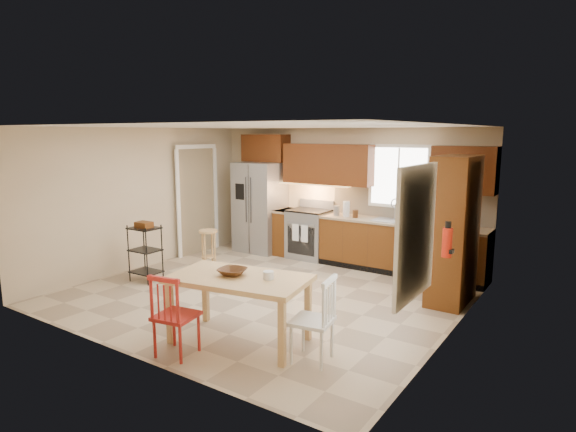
% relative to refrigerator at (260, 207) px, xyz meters
% --- Properties ---
extents(floor, '(5.50, 5.50, 0.00)m').
position_rel_refrigerator_xyz_m(floor, '(1.70, -2.12, -0.91)').
color(floor, tan).
rests_on(floor, ground).
extents(ceiling, '(5.50, 5.00, 0.02)m').
position_rel_refrigerator_xyz_m(ceiling, '(1.70, -2.12, 1.59)').
color(ceiling, silver).
rests_on(ceiling, ground).
extents(wall_back, '(5.50, 0.02, 2.50)m').
position_rel_refrigerator_xyz_m(wall_back, '(1.70, 0.38, 0.34)').
color(wall_back, '#CCB793').
rests_on(wall_back, ground).
extents(wall_front, '(5.50, 0.02, 2.50)m').
position_rel_refrigerator_xyz_m(wall_front, '(1.70, -4.62, 0.34)').
color(wall_front, '#CCB793').
rests_on(wall_front, ground).
extents(wall_left, '(0.02, 5.00, 2.50)m').
position_rel_refrigerator_xyz_m(wall_left, '(-1.05, -2.12, 0.34)').
color(wall_left, '#CCB793').
rests_on(wall_left, ground).
extents(wall_right, '(0.02, 5.00, 2.50)m').
position_rel_refrigerator_xyz_m(wall_right, '(4.45, -2.12, 0.34)').
color(wall_right, '#CCB793').
rests_on(wall_right, ground).
extents(refrigerator, '(0.92, 0.75, 1.82)m').
position_rel_refrigerator_xyz_m(refrigerator, '(0.00, 0.00, 0.00)').
color(refrigerator, gray).
rests_on(refrigerator, floor).
extents(range_stove, '(0.76, 0.63, 0.92)m').
position_rel_refrigerator_xyz_m(range_stove, '(1.15, 0.06, -0.45)').
color(range_stove, gray).
rests_on(range_stove, floor).
extents(base_cabinet_narrow, '(0.30, 0.60, 0.90)m').
position_rel_refrigerator_xyz_m(base_cabinet_narrow, '(0.60, 0.08, -0.46)').
color(base_cabinet_narrow, '#582F10').
rests_on(base_cabinet_narrow, floor).
extents(base_cabinet_run, '(2.92, 0.60, 0.90)m').
position_rel_refrigerator_xyz_m(base_cabinet_run, '(2.99, 0.08, -0.46)').
color(base_cabinet_run, '#582F10').
rests_on(base_cabinet_run, floor).
extents(dishwasher, '(0.60, 0.02, 0.78)m').
position_rel_refrigerator_xyz_m(dishwasher, '(3.55, -0.22, -0.46)').
color(dishwasher, black).
rests_on(dishwasher, floor).
extents(backsplash, '(2.92, 0.03, 0.55)m').
position_rel_refrigerator_xyz_m(backsplash, '(2.99, 0.36, 0.27)').
color(backsplash, '#C5B294').
rests_on(backsplash, wall_back).
extents(upper_over_fridge, '(1.00, 0.35, 0.55)m').
position_rel_refrigerator_xyz_m(upper_over_fridge, '(0.00, 0.20, 1.19)').
color(upper_over_fridge, '#562A0E').
rests_on(upper_over_fridge, wall_back).
extents(upper_left_block, '(1.80, 0.35, 0.75)m').
position_rel_refrigerator_xyz_m(upper_left_block, '(1.45, 0.20, 0.92)').
color(upper_left_block, '#562A0E').
rests_on(upper_left_block, wall_back).
extents(upper_right_block, '(1.00, 0.35, 0.75)m').
position_rel_refrigerator_xyz_m(upper_right_block, '(3.95, 0.20, 0.92)').
color(upper_right_block, '#562A0E').
rests_on(upper_right_block, wall_back).
extents(window_back, '(1.12, 0.04, 1.12)m').
position_rel_refrigerator_xyz_m(window_back, '(2.80, 0.35, 0.74)').
color(window_back, white).
rests_on(window_back, wall_back).
extents(sink, '(0.62, 0.46, 0.16)m').
position_rel_refrigerator_xyz_m(sink, '(2.80, 0.08, -0.05)').
color(sink, gray).
rests_on(sink, base_cabinet_run).
extents(undercab_glow, '(1.60, 0.30, 0.01)m').
position_rel_refrigerator_xyz_m(undercab_glow, '(1.15, 0.17, 0.52)').
color(undercab_glow, '#FFBF66').
rests_on(undercab_glow, wall_back).
extents(soap_bottle, '(0.09, 0.09, 0.19)m').
position_rel_refrigerator_xyz_m(soap_bottle, '(3.18, -0.02, 0.09)').
color(soap_bottle, red).
rests_on(soap_bottle, base_cabinet_run).
extents(paper_towel, '(0.12, 0.12, 0.28)m').
position_rel_refrigerator_xyz_m(paper_towel, '(1.95, 0.03, 0.13)').
color(paper_towel, silver).
rests_on(paper_towel, base_cabinet_run).
extents(canister_steel, '(0.11, 0.11, 0.18)m').
position_rel_refrigerator_xyz_m(canister_steel, '(1.75, 0.03, 0.08)').
color(canister_steel, gray).
rests_on(canister_steel, base_cabinet_run).
extents(canister_wood, '(0.10, 0.10, 0.14)m').
position_rel_refrigerator_xyz_m(canister_wood, '(2.15, -0.00, 0.06)').
color(canister_wood, '#452B12').
rests_on(canister_wood, base_cabinet_run).
extents(pantry, '(0.50, 0.95, 2.10)m').
position_rel_refrigerator_xyz_m(pantry, '(4.13, -0.93, 0.14)').
color(pantry, '#582F10').
rests_on(pantry, floor).
extents(fire_extinguisher, '(0.12, 0.12, 0.36)m').
position_rel_refrigerator_xyz_m(fire_extinguisher, '(4.33, -1.98, 0.19)').
color(fire_extinguisher, red).
rests_on(fire_extinguisher, wall_right).
extents(window_right, '(0.04, 1.02, 1.32)m').
position_rel_refrigerator_xyz_m(window_right, '(4.38, -3.27, 0.54)').
color(window_right, white).
rests_on(window_right, wall_right).
extents(doorway, '(0.04, 0.95, 2.10)m').
position_rel_refrigerator_xyz_m(doorway, '(-0.97, -0.82, 0.14)').
color(doorway, '#8C7A59').
rests_on(doorway, wall_left).
extents(dining_table, '(1.71, 1.15, 0.77)m').
position_rel_refrigerator_xyz_m(dining_table, '(2.47, -3.66, -0.52)').
color(dining_table, tan).
rests_on(dining_table, floor).
extents(chair_red, '(0.50, 0.50, 0.93)m').
position_rel_refrigerator_xyz_m(chair_red, '(2.12, -4.31, -0.45)').
color(chair_red, '#A62019').
rests_on(chair_red, floor).
extents(chair_white, '(0.50, 0.50, 0.93)m').
position_rel_refrigerator_xyz_m(chair_white, '(3.42, -3.61, -0.45)').
color(chair_white, silver).
rests_on(chair_white, floor).
extents(table_bowl, '(0.37, 0.37, 0.08)m').
position_rel_refrigerator_xyz_m(table_bowl, '(2.37, -3.66, -0.13)').
color(table_bowl, '#452B12').
rests_on(table_bowl, dining_table).
extents(table_jar, '(0.14, 0.14, 0.14)m').
position_rel_refrigerator_xyz_m(table_jar, '(2.81, -3.56, -0.10)').
color(table_jar, silver).
rests_on(table_jar, dining_table).
extents(bar_stool, '(0.44, 0.44, 0.68)m').
position_rel_refrigerator_xyz_m(bar_stool, '(-0.02, -1.53, -0.57)').
color(bar_stool, tan).
rests_on(bar_stool, floor).
extents(utility_cart, '(0.48, 0.38, 0.94)m').
position_rel_refrigerator_xyz_m(utility_cart, '(-0.30, -2.71, -0.44)').
color(utility_cart, black).
rests_on(utility_cart, floor).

